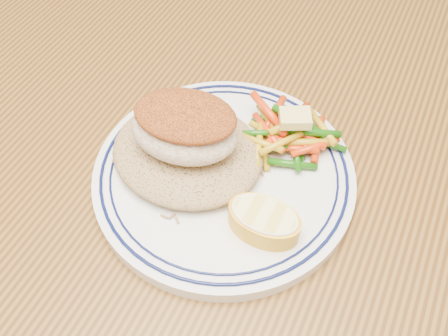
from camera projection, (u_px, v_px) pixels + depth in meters
dining_table at (211, 221)px, 0.57m from camera, size 1.50×0.90×0.75m
plate at (224, 175)px, 0.48m from camera, size 0.25×0.25×0.02m
rice_pilaf at (187, 150)px, 0.47m from camera, size 0.15×0.13×0.03m
fish_fillet at (185, 127)px, 0.44m from camera, size 0.11×0.09×0.05m
vegetable_pile at (288, 133)px, 0.48m from camera, size 0.11×0.10×0.03m
butter_pat at (295, 118)px, 0.47m from camera, size 0.04×0.03×0.01m
lemon_wedge at (264, 220)px, 0.42m from camera, size 0.06×0.06×0.03m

